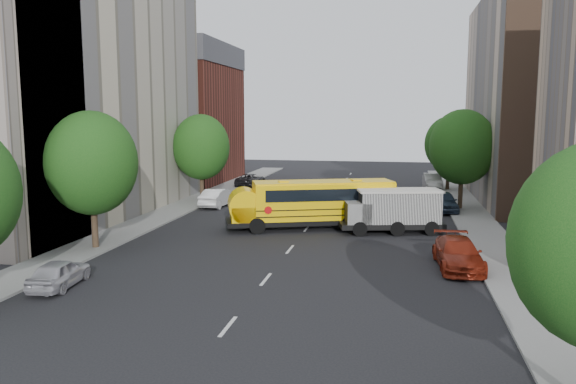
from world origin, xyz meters
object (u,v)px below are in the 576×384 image
(street_tree_2, at_px, (201,147))
(street_tree_5, at_px, (449,144))
(street_tree_1, at_px, (92,163))
(school_bus, at_px, (311,202))
(parked_car_3, at_px, (458,254))
(parked_car_5, at_px, (432,181))
(parked_car_0, at_px, (59,273))
(parked_car_2, at_px, (250,180))
(street_tree_4, at_px, (462,147))
(parked_car_1, at_px, (218,197))
(safari_truck, at_px, (392,210))
(parked_car_4, at_px, (443,201))

(street_tree_2, relative_size, street_tree_5, 1.03)
(street_tree_1, relative_size, school_bus, 0.67)
(parked_car_3, height_order, parked_car_5, parked_car_5)
(parked_car_3, bearing_deg, street_tree_5, 82.31)
(parked_car_0, relative_size, parked_car_2, 0.77)
(street_tree_1, relative_size, street_tree_4, 0.98)
(street_tree_2, relative_size, parked_car_1, 1.67)
(street_tree_1, distance_m, school_bus, 14.27)
(street_tree_2, height_order, safari_truck, street_tree_2)
(parked_car_5, bearing_deg, parked_car_4, -92.18)
(parked_car_3, height_order, parked_car_4, parked_car_4)
(street_tree_1, xyz_separation_m, parked_car_2, (1.43, 29.26, -4.27))
(school_bus, height_order, parked_car_1, school_bus)
(street_tree_2, xyz_separation_m, parked_car_0, (2.20, -24.89, -4.18))
(parked_car_2, relative_size, parked_car_4, 1.03)
(street_tree_4, relative_size, street_tree_5, 1.08)
(parked_car_1, distance_m, parked_car_5, 23.58)
(parked_car_3, relative_size, parked_car_4, 1.09)
(street_tree_4, relative_size, parked_car_1, 1.75)
(parked_car_1, bearing_deg, parked_car_4, -171.92)
(school_bus, height_order, parked_car_3, school_bus)
(street_tree_2, relative_size, parked_car_5, 1.58)
(parked_car_4, bearing_deg, parked_car_3, -96.85)
(street_tree_5, distance_m, parked_car_1, 24.74)
(street_tree_2, bearing_deg, school_bus, -41.07)
(street_tree_5, distance_m, parked_car_2, 20.97)
(street_tree_4, bearing_deg, parked_car_5, 96.70)
(street_tree_2, distance_m, parked_car_3, 27.39)
(street_tree_1, distance_m, parked_car_2, 29.61)
(street_tree_2, xyz_separation_m, school_bus, (11.29, -9.84, -2.98))
(street_tree_1, height_order, parked_car_1, street_tree_1)
(street_tree_5, bearing_deg, parked_car_4, -96.06)
(parked_car_5, bearing_deg, street_tree_4, -85.79)
(school_bus, bearing_deg, street_tree_1, -163.96)
(safari_truck, relative_size, parked_car_0, 1.86)
(street_tree_1, height_order, street_tree_5, street_tree_1)
(safari_truck, relative_size, parked_car_1, 1.52)
(street_tree_2, bearing_deg, street_tree_5, 28.61)
(street_tree_1, relative_size, parked_car_5, 1.62)
(street_tree_1, bearing_deg, street_tree_2, 90.00)
(street_tree_5, distance_m, parked_car_4, 13.82)
(parked_car_2, xyz_separation_m, parked_car_4, (19.17, -12.45, 0.13))
(street_tree_2, distance_m, parked_car_5, 24.39)
(safari_truck, relative_size, parked_car_2, 1.44)
(street_tree_5, xyz_separation_m, safari_truck, (-5.33, -22.20, -3.19))
(street_tree_2, bearing_deg, parked_car_4, -3.29)
(street_tree_4, height_order, parked_car_3, street_tree_4)
(parked_car_3, distance_m, parked_car_5, 30.78)
(street_tree_5, relative_size, parked_car_3, 1.46)
(street_tree_5, distance_m, school_bus, 24.49)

